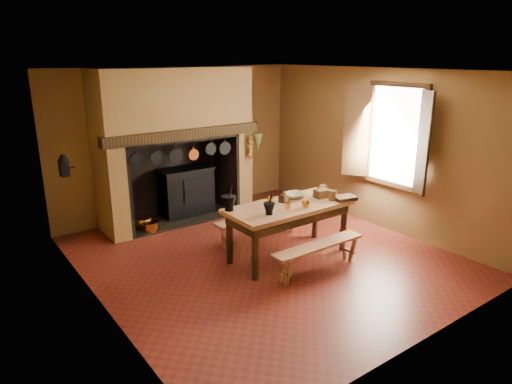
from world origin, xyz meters
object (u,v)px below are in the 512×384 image
wicker_basket (322,193)px  mixing_bowl (295,195)px  coffee_grinder (283,198)px  work_table (289,213)px  bench_front (318,251)px  iron_range (187,191)px

wicker_basket → mixing_bowl: bearing=155.4°
mixing_bowl → coffee_grinder: bearing=-166.9°
work_table → wicker_basket: bearing=-2.8°
work_table → coffee_grinder: (0.00, 0.14, 0.20)m
work_table → mixing_bowl: mixing_bowl is taller
bench_front → coffee_grinder: (0.00, 0.80, 0.59)m
iron_range → mixing_bowl: size_ratio=4.95×
bench_front → coffee_grinder: bearing=89.8°
coffee_grinder → mixing_bowl: coffee_grinder is taller
work_table → mixing_bowl: bearing=35.8°
coffee_grinder → wicker_basket: 0.67m
iron_range → bench_front: size_ratio=1.04×
iron_range → mixing_bowl: iron_range is taller
mixing_bowl → wicker_basket: wicker_basket is taller
coffee_grinder → work_table: bearing=-110.3°
bench_front → wicker_basket: wicker_basket is taller
bench_front → wicker_basket: 1.08m
coffee_grinder → mixing_bowl: (0.28, 0.07, -0.02)m
coffee_grinder → mixing_bowl: bearing=-6.2°
iron_range → bench_front: iron_range is taller
coffee_grinder → wicker_basket: bearing=-34.0°
iron_range → bench_front: (0.35, -3.31, -0.16)m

